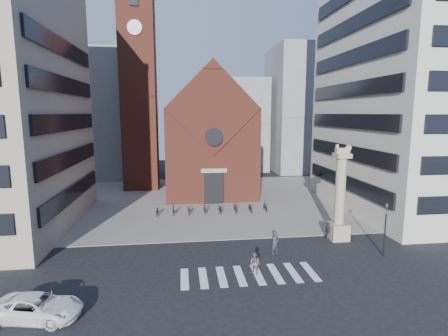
{
  "coord_description": "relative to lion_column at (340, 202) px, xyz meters",
  "views": [
    {
      "loc": [
        -4.14,
        -25.92,
        11.4
      ],
      "look_at": [
        0.16,
        8.0,
        6.0
      ],
      "focal_mm": 28.0,
      "sensor_mm": 36.0,
      "label": 1
    }
  ],
  "objects": [
    {
      "name": "scooter_6",
      "position": [
        -6.17,
        9.67,
        -2.9
      ],
      "size": [
        0.69,
        1.93,
        1.01
      ],
      "primitive_type": "imported",
      "rotation": [
        0.0,
        0.0,
        -0.01
      ],
      "color": "black",
      "rests_on": "piazza"
    },
    {
      "name": "traffic_light",
      "position": [
        1.99,
        -4.0,
        -1.17
      ],
      "size": [
        0.13,
        0.16,
        4.3
      ],
      "color": "black",
      "rests_on": "ground"
    },
    {
      "name": "scooter_0",
      "position": [
        -16.8,
        9.67,
        -2.9
      ],
      "size": [
        0.69,
        1.93,
        1.01
      ],
      "primitive_type": "imported",
      "rotation": [
        0.0,
        0.0,
        -0.01
      ],
      "color": "black",
      "rests_on": "piazza"
    },
    {
      "name": "scooter_4",
      "position": [
        -9.72,
        9.67,
        -2.9
      ],
      "size": [
        0.69,
        1.93,
        1.01
      ],
      "primitive_type": "imported",
      "rotation": [
        0.0,
        0.0,
        -0.01
      ],
      "color": "black",
      "rests_on": "piazza"
    },
    {
      "name": "scooter_7",
      "position": [
        -4.4,
        9.67,
        -2.84
      ],
      "size": [
        0.54,
        1.88,
        1.12
      ],
      "primitive_type": "imported",
      "rotation": [
        0.0,
        0.0,
        -0.01
      ],
      "color": "black",
      "rests_on": "piazza"
    },
    {
      "name": "building_right",
      "position": [
        13.99,
        9.0,
        12.54
      ],
      "size": [
        18.0,
        22.0,
        32.0
      ],
      "primitive_type": "cube",
      "color": "#BAB4A8",
      "rests_on": "ground"
    },
    {
      "name": "scooter_1",
      "position": [
        -15.03,
        9.67,
        -2.84
      ],
      "size": [
        0.54,
        1.88,
        1.12
      ],
      "primitive_type": "imported",
      "rotation": [
        0.0,
        0.0,
        -0.01
      ],
      "color": "black",
      "rests_on": "piazza"
    },
    {
      "name": "ground",
      "position": [
        -10.01,
        -3.0,
        -3.46
      ],
      "size": [
        120.0,
        120.0,
        0.0
      ],
      "primitive_type": "plane",
      "color": "black",
      "rests_on": "ground"
    },
    {
      "name": "bg_block_right",
      "position": [
        11.99,
        39.0,
        8.54
      ],
      "size": [
        16.0,
        14.0,
        24.0
      ],
      "primitive_type": "cube",
      "color": "gray",
      "rests_on": "ground"
    },
    {
      "name": "scooter_2",
      "position": [
        -13.26,
        9.67,
        -2.9
      ],
      "size": [
        0.69,
        1.93,
        1.01
      ],
      "primitive_type": "imported",
      "rotation": [
        0.0,
        0.0,
        -0.01
      ],
      "color": "black",
      "rests_on": "piazza"
    },
    {
      "name": "bg_block_left",
      "position": [
        -30.01,
        37.0,
        7.54
      ],
      "size": [
        16.0,
        14.0,
        22.0
      ],
      "primitive_type": "cube",
      "color": "gray",
      "rests_on": "ground"
    },
    {
      "name": "bg_block_mid",
      "position": [
        -4.01,
        42.0,
        5.54
      ],
      "size": [
        14.0,
        12.0,
        18.0
      ],
      "primitive_type": "cube",
      "color": "gray",
      "rests_on": "ground"
    },
    {
      "name": "zebra_crossing",
      "position": [
        -9.46,
        -6.0,
        -3.45
      ],
      "size": [
        10.2,
        3.2,
        0.01
      ],
      "primitive_type": null,
      "color": "white",
      "rests_on": "ground"
    },
    {
      "name": "scooter_3",
      "position": [
        -11.49,
        9.67,
        -2.84
      ],
      "size": [
        0.54,
        1.88,
        1.12
      ],
      "primitive_type": "imported",
      "rotation": [
        0.0,
        0.0,
        -0.01
      ],
      "color": "black",
      "rests_on": "piazza"
    },
    {
      "name": "pedestrian_1",
      "position": [
        -9.01,
        -5.95,
        -2.64
      ],
      "size": [
        0.99,
        1.0,
        1.63
      ],
      "primitive_type": "imported",
      "rotation": [
        0.0,
        0.0,
        -0.8
      ],
      "color": "#60524C",
      "rests_on": "ground"
    },
    {
      "name": "pedestrian_0",
      "position": [
        -6.58,
        -2.52,
        -2.52
      ],
      "size": [
        0.8,
        0.69,
        1.87
      ],
      "primitive_type": "imported",
      "rotation": [
        0.0,
        0.0,
        0.43
      ],
      "color": "#2D2A3A",
      "rests_on": "ground"
    },
    {
      "name": "church",
      "position": [
        -10.01,
        22.04,
        4.53
      ],
      "size": [
        12.0,
        16.65,
        18.0
      ],
      "color": "brown",
      "rests_on": "ground"
    },
    {
      "name": "lion_column",
      "position": [
        0.0,
        0.0,
        0.0
      ],
      "size": [
        1.63,
        1.6,
        8.68
      ],
      "color": "tan",
      "rests_on": "ground"
    },
    {
      "name": "white_car",
      "position": [
        -22.25,
        -9.76,
        -2.77
      ],
      "size": [
        5.28,
        3.17,
        1.37
      ],
      "primitive_type": "imported",
      "rotation": [
        0.0,
        0.0,
        1.38
      ],
      "color": "white",
      "rests_on": "ground"
    },
    {
      "name": "piazza",
      "position": [
        -10.01,
        16.0,
        -3.43
      ],
      "size": [
        46.0,
        30.0,
        0.05
      ],
      "primitive_type": "cube",
      "color": "gray",
      "rests_on": "ground"
    },
    {
      "name": "pedestrian_2",
      "position": [
        -1.01,
        0.0,
        -2.62
      ],
      "size": [
        0.76,
        1.06,
        1.68
      ],
      "primitive_type": "imported",
      "rotation": [
        0.0,
        0.0,
        1.17
      ],
      "color": "#292B32",
      "rests_on": "ground"
    },
    {
      "name": "scooter_5",
      "position": [
        -7.95,
        9.67,
        -2.84
      ],
      "size": [
        0.54,
        1.88,
        1.12
      ],
      "primitive_type": "imported",
      "rotation": [
        0.0,
        0.0,
        -0.01
      ],
      "color": "black",
      "rests_on": "piazza"
    },
    {
      "name": "campanile",
      "position": [
        -20.01,
        25.0,
        12.28
      ],
      "size": [
        5.5,
        5.5,
        31.2
      ],
      "color": "brown",
      "rests_on": "ground"
    }
  ]
}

